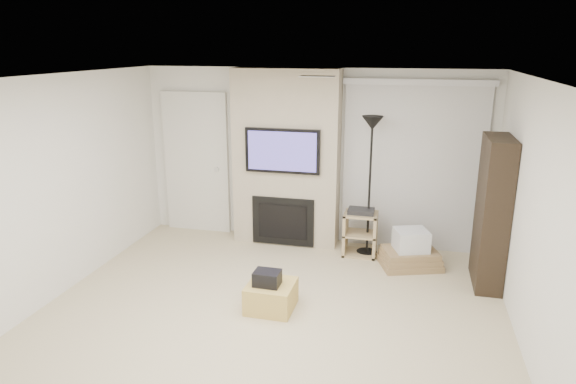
% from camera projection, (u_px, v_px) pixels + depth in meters
% --- Properties ---
extents(floor, '(5.00, 5.50, 0.00)m').
position_uv_depth(floor, '(260.00, 333.00, 5.17)').
color(floor, beige).
rests_on(floor, ground).
extents(ceiling, '(5.00, 5.50, 0.00)m').
position_uv_depth(ceiling, '(256.00, 81.00, 4.48)').
color(ceiling, white).
rests_on(ceiling, wall_back).
extents(wall_back, '(5.00, 0.00, 2.50)m').
position_uv_depth(wall_back, '(313.00, 156.00, 7.39)').
color(wall_back, white).
rests_on(wall_back, ground).
extents(wall_left, '(0.00, 5.50, 2.50)m').
position_uv_depth(wall_left, '(30.00, 198.00, 5.39)').
color(wall_left, white).
rests_on(wall_left, ground).
extents(wall_right, '(0.00, 5.50, 2.50)m').
position_uv_depth(wall_right, '(546.00, 239.00, 4.26)').
color(wall_right, white).
rests_on(wall_right, ground).
extents(hvac_vent, '(0.35, 0.18, 0.01)m').
position_uv_depth(hvac_vent, '(317.00, 76.00, 5.14)').
color(hvac_vent, silver).
rests_on(hvac_vent, ceiling).
extents(ottoman, '(0.51, 0.51, 0.30)m').
position_uv_depth(ottoman, '(271.00, 296.00, 5.62)').
color(ottoman, tan).
rests_on(ottoman, floor).
extents(black_bag, '(0.28, 0.23, 0.16)m').
position_uv_depth(black_bag, '(267.00, 278.00, 5.53)').
color(black_bag, black).
rests_on(black_bag, ottoman).
extents(fireplace_wall, '(1.50, 0.47, 2.50)m').
position_uv_depth(fireplace_wall, '(286.00, 159.00, 7.28)').
color(fireplace_wall, '#B6A88E').
rests_on(fireplace_wall, floor).
extents(entry_door, '(1.02, 0.11, 2.14)m').
position_uv_depth(entry_door, '(197.00, 164.00, 7.82)').
color(entry_door, silver).
rests_on(entry_door, floor).
extents(vertical_blinds, '(1.98, 0.10, 2.37)m').
position_uv_depth(vertical_blinds, '(413.00, 161.00, 7.02)').
color(vertical_blinds, silver).
rests_on(vertical_blinds, floor).
extents(floor_lamp, '(0.28, 0.28, 1.91)m').
position_uv_depth(floor_lamp, '(371.00, 147.00, 6.74)').
color(floor_lamp, black).
rests_on(floor_lamp, floor).
extents(av_stand, '(0.45, 0.38, 0.66)m').
position_uv_depth(av_stand, '(360.00, 231.00, 7.03)').
color(av_stand, tan).
rests_on(av_stand, floor).
extents(box_stack, '(0.89, 0.78, 0.50)m').
position_uv_depth(box_stack, '(410.00, 252.00, 6.70)').
color(box_stack, '#93764E').
rests_on(box_stack, floor).
extents(bookshelf, '(0.30, 0.80, 1.80)m').
position_uv_depth(bookshelf, '(492.00, 213.00, 6.03)').
color(bookshelf, black).
rests_on(bookshelf, floor).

